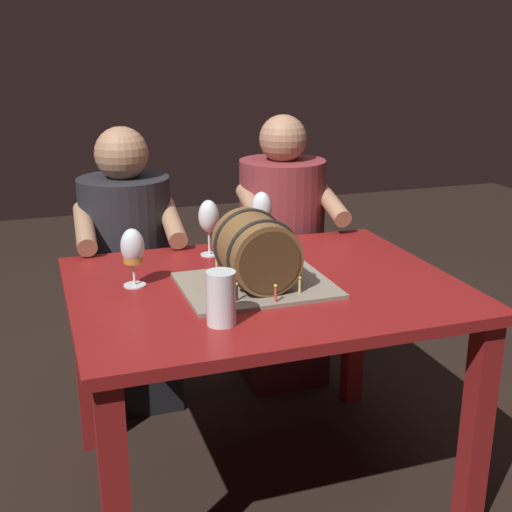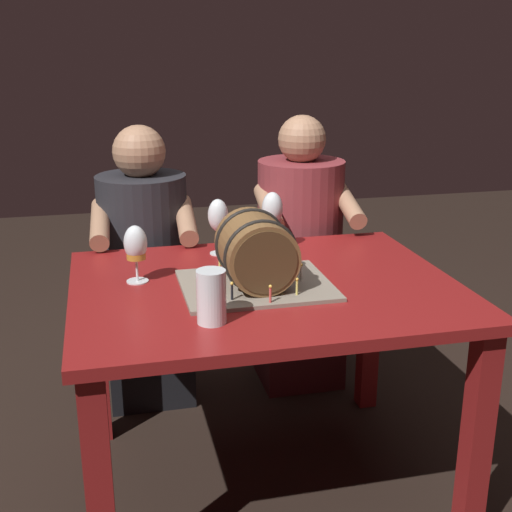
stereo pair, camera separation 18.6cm
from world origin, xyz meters
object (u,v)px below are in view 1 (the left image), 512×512
(dining_table, at_px, (264,316))
(wine_glass_empty, at_px, (209,218))
(wine_glass_rose, at_px, (262,211))
(person_seated_left, at_px, (129,280))
(wine_glass_amber, at_px, (133,249))
(beer_pint, at_px, (221,300))
(person_seated_right, at_px, (282,260))
(barrel_cake, at_px, (256,255))

(dining_table, height_order, wine_glass_empty, wine_glass_empty)
(wine_glass_rose, height_order, person_seated_left, person_seated_left)
(dining_table, relative_size, wine_glass_empty, 6.00)
(wine_glass_empty, relative_size, person_seated_left, 0.17)
(wine_glass_amber, distance_m, beer_pint, 0.41)
(wine_glass_rose, xyz_separation_m, beer_pint, (-0.32, -0.61, -0.07))
(wine_glass_empty, xyz_separation_m, wine_glass_amber, (-0.30, -0.23, -0.02))
(wine_glass_empty, distance_m, beer_pint, 0.61)
(wine_glass_amber, bearing_deg, person_seated_right, 39.55)
(barrel_cake, bearing_deg, wine_glass_rose, 68.38)
(barrel_cake, bearing_deg, wine_glass_amber, 159.43)
(dining_table, distance_m, wine_glass_empty, 0.42)
(wine_glass_rose, distance_m, person_seated_left, 0.65)
(wine_glass_empty, bearing_deg, wine_glass_amber, -142.78)
(barrel_cake, bearing_deg, person_seated_left, 112.02)
(wine_glass_amber, bearing_deg, person_seated_left, 84.13)
(wine_glass_empty, height_order, beer_pint, wine_glass_empty)
(wine_glass_empty, distance_m, person_seated_right, 0.63)
(wine_glass_empty, bearing_deg, beer_pint, -101.92)
(beer_pint, distance_m, person_seated_left, 1.00)
(dining_table, distance_m, wine_glass_rose, 0.44)
(dining_table, xyz_separation_m, person_seated_right, (0.33, 0.69, -0.07))
(person_seated_left, bearing_deg, dining_table, -64.79)
(wine_glass_rose, relative_size, person_seated_right, 0.18)
(beer_pint, height_order, person_seated_left, person_seated_left)
(beer_pint, bearing_deg, wine_glass_amber, 115.18)
(beer_pint, xyz_separation_m, person_seated_right, (0.54, 0.96, -0.24))
(dining_table, relative_size, person_seated_right, 1.02)
(barrel_cake, distance_m, wine_glass_empty, 0.36)
(barrel_cake, height_order, wine_glass_amber, barrel_cake)
(wine_glass_amber, xyz_separation_m, beer_pint, (0.17, -0.37, -0.05))
(wine_glass_amber, bearing_deg, barrel_cake, -20.57)
(barrel_cake, height_order, wine_glass_rose, barrel_cake)
(wine_glass_empty, bearing_deg, barrel_cake, -81.82)
(wine_glass_rose, height_order, wine_glass_empty, wine_glass_rose)
(barrel_cake, height_order, person_seated_right, person_seated_right)
(wine_glass_rose, bearing_deg, person_seated_right, 58.52)
(person_seated_right, bearing_deg, dining_table, -115.18)
(dining_table, distance_m, barrel_cake, 0.22)
(wine_glass_rose, bearing_deg, wine_glass_empty, -176.74)
(dining_table, xyz_separation_m, wine_glass_amber, (-0.39, 0.10, 0.23))
(wine_glass_empty, bearing_deg, person_seated_right, 41.15)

